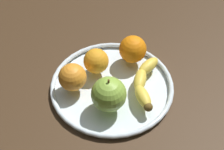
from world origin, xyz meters
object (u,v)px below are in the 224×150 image
object	(u,v)px
fruit_bowl	(112,85)
banana	(144,81)
orange_center	(133,49)
orange_front_left	(73,77)
orange_back_left	(96,61)
apple	(109,94)

from	to	relation	value
fruit_bowl	banana	bearing A→B (deg)	105.54
orange_center	orange_front_left	bearing A→B (deg)	-35.70
fruit_bowl	orange_back_left	world-z (taller)	orange_back_left
apple	orange_back_left	xyz separation A→B (cm)	(-9.50, -7.26, -0.85)
fruit_bowl	apple	xyz separation A→B (cm)	(6.68, 1.82, 4.97)
orange_back_left	orange_center	size ratio (longest dim) A/B	0.89
orange_back_left	fruit_bowl	bearing A→B (deg)	62.64
orange_front_left	banana	bearing A→B (deg)	112.32
banana	orange_back_left	size ratio (longest dim) A/B	2.78
banana	orange_front_left	world-z (taller)	orange_front_left
banana	orange_front_left	distance (cm)	17.48
apple	orange_front_left	world-z (taller)	apple
fruit_bowl	apple	distance (cm)	8.52
fruit_bowl	orange_back_left	xyz separation A→B (cm)	(-2.81, -5.44, 4.12)
apple	fruit_bowl	bearing A→B (deg)	-164.75
fruit_bowl	orange_front_left	distance (cm)	10.49
banana	orange_back_left	distance (cm)	13.19
banana	orange_center	xyz separation A→B (cm)	(-7.86, -5.68, 2.10)
apple	orange_back_left	distance (cm)	11.98
banana	fruit_bowl	bearing A→B (deg)	-83.85
banana	apple	world-z (taller)	apple
fruit_bowl	orange_back_left	size ratio (longest dim) A/B	4.81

